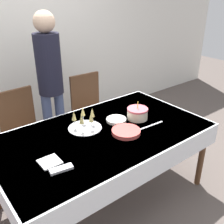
# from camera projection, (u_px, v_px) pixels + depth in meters

# --- Properties ---
(ground_plane) EXTENTS (12.00, 12.00, 0.00)m
(ground_plane) POSITION_uv_depth(u_px,v_px,m) (104.00, 194.00, 2.70)
(ground_plane) COLOR #564C47
(wall_back) EXTENTS (8.00, 0.05, 2.70)m
(wall_back) POSITION_uv_depth(u_px,v_px,m) (22.00, 38.00, 3.34)
(wall_back) COLOR silver
(wall_back) RESTS_ON ground_plane
(dining_table) EXTENTS (1.95, 1.12, 0.74)m
(dining_table) POSITION_uv_depth(u_px,v_px,m) (103.00, 141.00, 2.43)
(dining_table) COLOR white
(dining_table) RESTS_ON ground_plane
(dining_chair_far_left) EXTENTS (0.45, 0.45, 0.96)m
(dining_chair_far_left) POSITION_uv_depth(u_px,v_px,m) (23.00, 130.00, 2.85)
(dining_chair_far_left) COLOR #51331E
(dining_chair_far_left) RESTS_ON ground_plane
(dining_chair_far_right) EXTENTS (0.44, 0.44, 0.96)m
(dining_chair_far_right) POSITION_uv_depth(u_px,v_px,m) (90.00, 109.00, 3.34)
(dining_chair_far_right) COLOR #51331E
(dining_chair_far_right) RESTS_ON ground_plane
(birthday_cake) EXTENTS (0.21, 0.21, 0.19)m
(birthday_cake) POSITION_uv_depth(u_px,v_px,m) (137.00, 113.00, 2.60)
(birthday_cake) COLOR beige
(birthday_cake) RESTS_ON dining_table
(champagne_tray) EXTENTS (0.31, 0.31, 0.18)m
(champagne_tray) POSITION_uv_depth(u_px,v_px,m) (85.00, 121.00, 2.42)
(champagne_tray) COLOR silver
(champagne_tray) RESTS_ON dining_table
(plate_stack_main) EXTENTS (0.26, 0.26, 0.03)m
(plate_stack_main) POSITION_uv_depth(u_px,v_px,m) (126.00, 132.00, 2.36)
(plate_stack_main) COLOR #CC4C47
(plate_stack_main) RESTS_ON dining_table
(plate_stack_dessert) EXTENTS (0.20, 0.20, 0.03)m
(plate_stack_dessert) POSITION_uv_depth(u_px,v_px,m) (116.00, 120.00, 2.57)
(plate_stack_dessert) COLOR silver
(plate_stack_dessert) RESTS_ON dining_table
(cake_knife) EXTENTS (0.30, 0.04, 0.00)m
(cake_knife) POSITION_uv_depth(u_px,v_px,m) (151.00, 126.00, 2.49)
(cake_knife) COLOR silver
(cake_knife) RESTS_ON dining_table
(fork_pile) EXTENTS (0.18, 0.09, 0.02)m
(fork_pile) POSITION_uv_depth(u_px,v_px,m) (61.00, 169.00, 1.88)
(fork_pile) COLOR silver
(fork_pile) RESTS_ON dining_table
(napkin_pile) EXTENTS (0.15, 0.15, 0.01)m
(napkin_pile) POSITION_uv_depth(u_px,v_px,m) (50.00, 162.00, 1.97)
(napkin_pile) COLOR white
(napkin_pile) RESTS_ON dining_table
(person_standing) EXTENTS (0.28, 0.28, 1.73)m
(person_standing) POSITION_uv_depth(u_px,v_px,m) (50.00, 75.00, 2.91)
(person_standing) COLOR #3F4C72
(person_standing) RESTS_ON ground_plane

